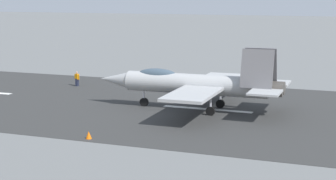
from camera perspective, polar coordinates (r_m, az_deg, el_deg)
ground_plane at (r=47.68m, az=4.11°, el=-2.02°), size 400.00×400.00×0.00m
runway_strip at (r=47.67m, az=4.13°, el=-2.01°), size 240.00×26.00×0.02m
fighter_jet at (r=46.83m, az=3.04°, el=0.69°), size 16.73×14.58×5.54m
crew_person at (r=60.02m, az=-9.47°, el=1.15°), size 0.67×0.40×1.60m
marker_cone_mid at (r=38.38m, az=-8.27°, el=-4.68°), size 0.44×0.44×0.55m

